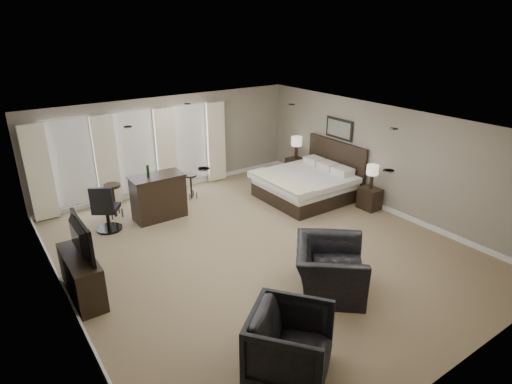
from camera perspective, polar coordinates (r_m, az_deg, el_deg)
room at (r=8.50m, az=0.44°, el=0.13°), size 7.60×8.60×2.64m
window_bay at (r=11.59m, az=-15.61°, el=4.83°), size 5.25×0.20×2.30m
bed at (r=11.33m, az=6.64°, el=2.49°), size 2.22×2.12×1.42m
nightstand_near at (r=11.16m, az=14.90°, el=-0.84°), size 0.41×0.50×0.55m
nightstand_far at (r=13.06m, az=5.31°, el=3.25°), size 0.43×0.53×0.58m
lamp_near at (r=10.95m, az=15.19°, el=1.95°), size 0.29×0.29×0.61m
lamp_far at (r=12.87m, az=5.41°, el=5.89°), size 0.33×0.33×0.67m
wall_art at (r=11.79m, az=11.00°, el=8.28°), size 0.04×0.96×0.56m
dresser at (r=8.00m, az=-22.20°, el=-10.40°), size 0.44×1.37×0.80m
tv at (r=7.77m, az=-22.70°, el=-7.44°), size 0.66×1.14×0.15m
armchair_near at (r=7.60m, az=9.86°, el=-9.02°), size 1.55×1.59×1.18m
armchair_far at (r=5.98m, az=4.58°, el=-19.21°), size 1.41×1.40×1.07m
bar_counter at (r=10.45m, az=-12.86°, el=-0.61°), size 1.25×0.65×1.09m
bar_stool_left at (r=10.85m, az=-18.41°, el=-1.09°), size 0.48×0.48×0.83m
bar_stool_right at (r=11.51m, az=-8.64°, el=0.73°), size 0.39×0.39×0.68m
desk_chair at (r=10.15m, az=-19.33°, el=-1.93°), size 0.79×0.79×1.13m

